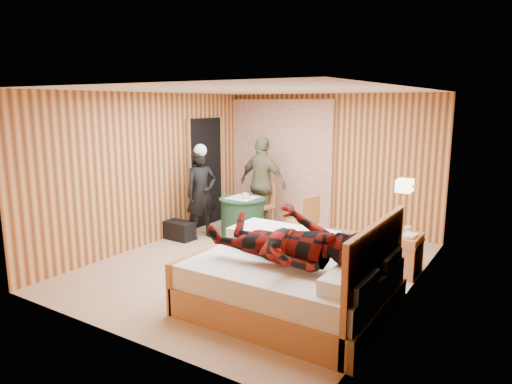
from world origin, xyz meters
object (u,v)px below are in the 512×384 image
Objects in this scene: chair_near at (306,218)px; man_on_bed at (287,229)px; round_table at (242,217)px; wall_lamp at (405,186)px; man_at_table at (263,183)px; bed at (293,281)px; nightstand at (404,254)px; duffel_bag at (179,230)px; chair_far at (262,201)px; woman_standing at (201,194)px.

man_on_bed is (0.93, -2.37, 0.52)m from chair_near.
wall_lamp is at bearing -11.77° from round_table.
bed is at bearing 132.83° from man_at_table.
chair_near is (-1.66, 0.33, 0.21)m from nightstand.
duffel_bag is 0.31× the size of man_on_bed.
bed is at bearing -42.97° from chair_far.
chair_far reaches higher than nightstand.
man_on_bed is (2.13, -2.30, 0.66)m from round_table.
nightstand is 1.04× the size of duffel_bag.
chair_near is at bearing 168.73° from nightstand.
wall_lamp is at bearing 87.87° from chair_near.
woman_standing is at bearing -177.79° from nightstand.
man_on_bed reaches higher than chair_near.
nightstand is at bearing 67.13° from bed.
chair_near is at bearing -50.79° from woman_standing.
man_on_bed is at bearing -109.72° from nightstand.
bed is 2.69× the size of round_table.
woman_standing is 3.33m from man_on_bed.
wall_lamp is 3.11m from round_table.
chair_far is at bearing 125.71° from man_on_bed.
man_on_bed is at bearing 131.04° from man_at_table.
man_at_table is (0.59, 1.07, 0.08)m from woman_standing.
woman_standing is (-2.69, 1.67, 0.44)m from bed.
duffel_bag is (-2.97, 1.38, -0.18)m from bed.
round_table is (-2.86, 0.26, 0.07)m from nightstand.
chair_near is 1.55× the size of duffel_bag.
nightstand is at bearing 70.28° from man_on_bed.
duffel_bag is at bearing -173.51° from nightstand.
chair_far is 1.32m from chair_near.
bed is 3.43m from chair_far.
man_at_table is (0.87, 1.36, 0.70)m from duffel_bag.
wall_lamp is 3.94m from duffel_bag.
wall_lamp is 3.54m from woman_standing.
woman_standing reaches higher than round_table.
woman_standing is (-3.45, -0.13, 0.49)m from nightstand.
man_at_table is at bearing 156.20° from wall_lamp.
round_table is 0.46× the size of man_on_bed.
man_at_table is (-1.20, 0.61, 0.36)m from chair_near.
bed is at bearing -44.62° from round_table.
man_at_table is at bearing 90.00° from round_table.
woman_standing reaches higher than bed.
duffel_bag is at bearing 160.61° from woman_standing.
woman_standing is at bearing -145.91° from round_table.
duffel_bag is at bearing -50.56° from chair_near.
woman_standing is at bearing 148.08° from bed.
nightstand is 3.06m from man_at_table.
nightstand is 0.37× the size of woman_standing.
chair_near is (-0.90, 2.14, 0.16)m from bed.
duffel_bag is 1.77m from man_at_table.
wall_lamp is at bearing 3.87° from duffel_bag.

